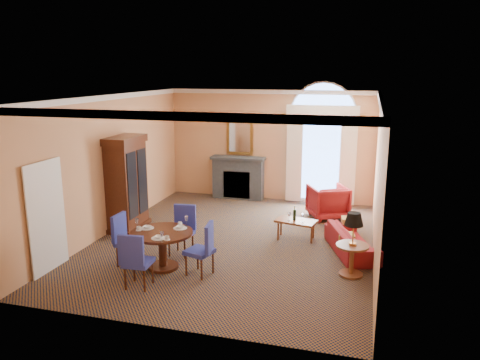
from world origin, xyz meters
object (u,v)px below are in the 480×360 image
(sofa, at_px, (351,241))
(side_table, at_px, (353,237))
(dining_table, at_px, (162,241))
(coffee_table, at_px, (296,221))
(armoire, at_px, (127,185))
(armchair, at_px, (328,202))

(sofa, height_order, side_table, side_table)
(dining_table, relative_size, coffee_table, 1.21)
(sofa, relative_size, side_table, 1.49)
(dining_table, height_order, coffee_table, dining_table)
(armoire, height_order, coffee_table, armoire)
(dining_table, xyz_separation_m, coffee_table, (2.22, 2.26, -0.13))
(armoire, distance_m, armchair, 5.08)
(dining_table, relative_size, armchair, 1.26)
(armoire, height_order, side_table, armoire)
(coffee_table, relative_size, side_table, 0.81)
(armchair, distance_m, side_table, 3.54)
(dining_table, xyz_separation_m, sofa, (3.47, 1.79, -0.29))
(dining_table, xyz_separation_m, armchair, (2.77, 4.08, -0.12))
(dining_table, xyz_separation_m, side_table, (3.52, 0.64, 0.21))
(sofa, height_order, armchair, armchair)
(armchair, xyz_separation_m, coffee_table, (-0.54, -1.81, -0.01))
(armoire, relative_size, sofa, 1.26)
(armchair, bearing_deg, armoire, -1.08)
(armoire, xyz_separation_m, coffee_table, (4.03, 0.32, -0.66))
(sofa, relative_size, armchair, 1.90)
(sofa, xyz_separation_m, armchair, (-0.70, 2.28, 0.17))
(coffee_table, bearing_deg, armoire, -163.26)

